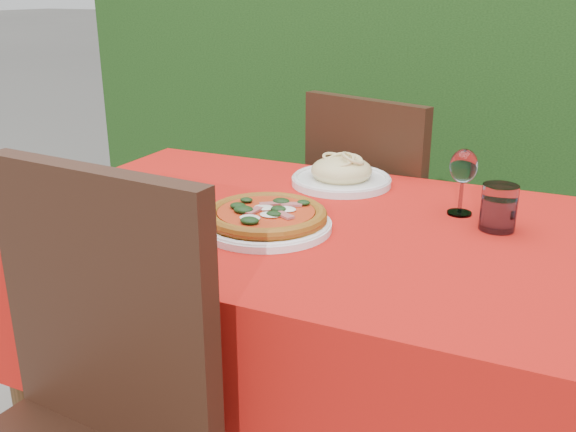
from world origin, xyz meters
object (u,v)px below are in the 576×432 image
at_px(chair_far, 380,221).
at_px(pizza_plate, 266,218).
at_px(fork, 153,201).
at_px(wine_glass, 463,169).
at_px(pasta_plate, 341,175).
at_px(water_glass, 498,210).

relative_size(chair_far, pizza_plate, 3.08).
height_order(chair_far, pizza_plate, chair_far).
height_order(chair_far, fork, chair_far).
height_order(pizza_plate, wine_glass, wine_glass).
bearing_deg(pasta_plate, fork, -137.36).
distance_m(water_glass, wine_glass, 0.13).
relative_size(pasta_plate, fork, 1.24).
height_order(pizza_plate, fork, pizza_plate).
bearing_deg(pizza_plate, fork, 172.19).
bearing_deg(chair_far, fork, 79.05).
bearing_deg(fork, water_glass, 13.50).
bearing_deg(pasta_plate, chair_far, 87.19).
bearing_deg(chair_far, wine_glass, 144.07).
height_order(wine_glass, fork, wine_glass).
xyz_separation_m(chair_far, pizza_plate, (-0.05, -0.71, 0.24)).
distance_m(chair_far, pizza_plate, 0.75).
xyz_separation_m(pizza_plate, fork, (-0.33, 0.05, -0.02)).
height_order(water_glass, wine_glass, wine_glass).
relative_size(pasta_plate, water_glass, 2.62).
bearing_deg(pasta_plate, wine_glass, -18.08).
relative_size(water_glass, wine_glass, 0.65).
xyz_separation_m(pasta_plate, wine_glass, (0.33, -0.11, 0.08)).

